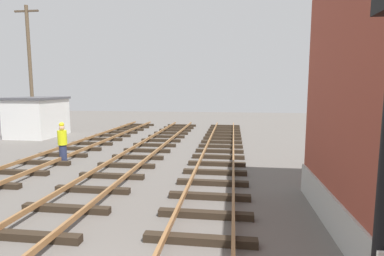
% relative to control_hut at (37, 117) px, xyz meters
% --- Properties ---
extents(control_hut, '(3.00, 3.80, 2.76)m').
position_rel_control_hut_xyz_m(control_hut, '(0.00, 0.00, 0.00)').
color(control_hut, silver).
rests_on(control_hut, ground).
extents(utility_pole_far, '(1.80, 0.24, 9.14)m').
position_rel_control_hut_xyz_m(utility_pole_far, '(-0.90, 0.84, 3.38)').
color(utility_pole_far, brown).
rests_on(utility_pole_far, ground).
extents(track_worker_foreground, '(0.40, 0.40, 1.87)m').
position_rel_control_hut_xyz_m(track_worker_foreground, '(6.03, -7.15, -0.46)').
color(track_worker_foreground, '#262D4C').
rests_on(track_worker_foreground, ground).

